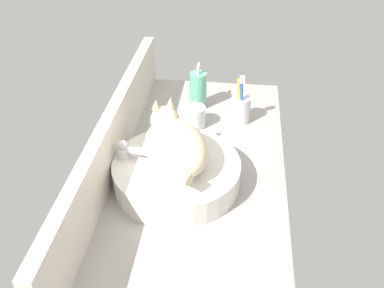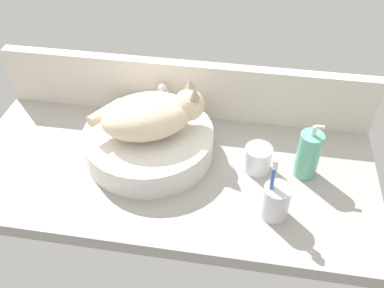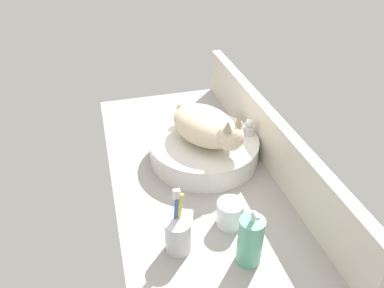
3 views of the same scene
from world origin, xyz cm
name	(u,v)px [view 3 (image 3 of 3)]	position (x,y,z in cm)	size (l,w,h in cm)	color
ground_plane	(195,177)	(0.00, 0.00, -2.00)	(115.10, 54.22, 4.00)	#9E9993
backsplash_panel	(269,138)	(0.00, 25.31, 9.22)	(115.10, 3.60, 18.44)	silver
sink_basin	(204,149)	(-6.74, 4.95, 3.86)	(36.96, 36.96, 7.72)	silver
cat	(207,126)	(-5.53, 5.59, 13.48)	(30.71, 25.77, 14.00)	beige
faucet	(245,136)	(-5.97, 19.37, 7.30)	(3.60, 11.84, 13.60)	silver
soap_dispenser	(250,241)	(37.41, 3.47, 7.03)	(6.19, 6.19, 17.15)	#60B793
toothbrush_cup	(178,234)	(29.28, -12.57, 5.14)	(6.73, 6.73, 18.66)	silver
water_glass	(230,214)	(24.39, 3.16, 3.35)	(7.43, 7.43, 7.55)	white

